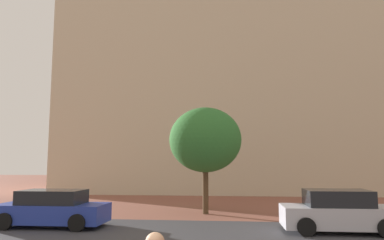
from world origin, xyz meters
name	(u,v)px	position (x,y,z in m)	size (l,w,h in m)	color
ground_plane	(182,234)	(0.00, 10.00, 0.00)	(120.00, 120.00, 0.00)	brown
street_asphalt_strip	(179,239)	(0.00, 9.14, 0.00)	(120.00, 7.66, 0.00)	#38383D
landmark_building	(223,77)	(1.15, 31.09, 10.81)	(28.49, 12.80, 32.56)	beige
car_silver	(338,212)	(5.66, 10.82, 0.72)	(4.02, 2.00, 1.52)	#B2B2BC
car_blue	(52,209)	(-5.32, 10.82, 0.69)	(4.31, 1.95, 1.44)	#23389E
tree_curb_far	(205,140)	(0.51, 15.10, 3.67)	(3.65, 3.65, 5.32)	#4C3823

